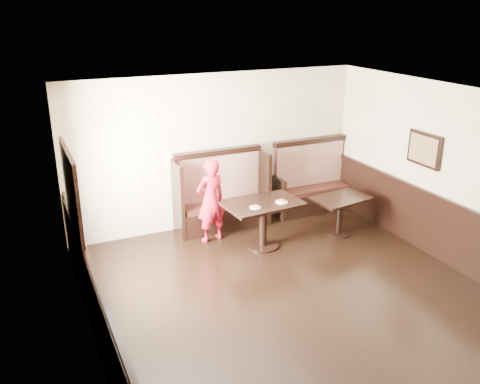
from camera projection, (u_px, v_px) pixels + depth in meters
ground at (317, 318)px, 6.72m from camera, size 7.00×7.00×0.00m
room_shell at (288, 269)px, 6.61m from camera, size 7.00×7.00×7.00m
booth_main at (221, 199)px, 9.35m from camera, size 1.75×0.72×1.45m
booth_neighbor at (311, 187)px, 10.12m from camera, size 1.65×0.72×1.45m
table_main at (263, 213)px, 8.50m from camera, size 1.32×0.89×0.81m
table_neighbor at (340, 207)px, 9.03m from camera, size 1.08×0.79×0.69m
child at (211, 201)px, 8.69m from camera, size 0.60×0.45×1.49m
pizza_plate_left at (255, 207)px, 8.22m from camera, size 0.18×0.18×0.03m
pizza_plate_right at (282, 201)px, 8.45m from camera, size 0.20×0.20×0.04m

